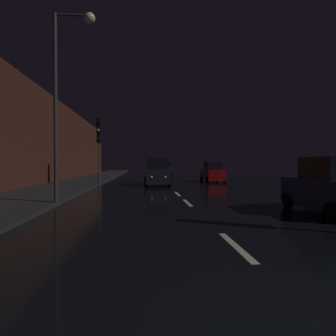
% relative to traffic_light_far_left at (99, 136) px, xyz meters
% --- Properties ---
extents(ground, '(27.65, 84.00, 0.02)m').
position_rel_traffic_light_far_left_xyz_m(ground, '(5.33, 4.65, -3.84)').
color(ground, black).
extents(sidewalk_left, '(4.40, 84.00, 0.15)m').
position_rel_traffic_light_far_left_xyz_m(sidewalk_left, '(-2.30, 4.65, -3.75)').
color(sidewalk_left, '#28282B').
rests_on(sidewalk_left, ground).
extents(building_facade_left, '(0.80, 63.00, 7.64)m').
position_rel_traffic_light_far_left_xyz_m(building_facade_left, '(-4.90, 1.15, -0.01)').
color(building_facade_left, '#472319').
rests_on(building_facade_left, ground).
extents(lane_centerline, '(0.16, 12.76, 0.01)m').
position_rel_traffic_light_far_left_xyz_m(lane_centerline, '(5.33, -11.06, -3.82)').
color(lane_centerline, beige).
rests_on(lane_centerline, ground).
extents(traffic_light_far_left, '(0.37, 0.48, 5.23)m').
position_rel_traffic_light_far_left_xyz_m(traffic_light_far_left, '(0.00, 0.00, 0.00)').
color(traffic_light_far_left, '#38383A').
rests_on(traffic_light_far_left, ground).
extents(streetlamp_overhead, '(1.70, 0.44, 7.95)m').
position_rel_traffic_light_far_left_xyz_m(streetlamp_overhead, '(0.23, -10.47, 1.37)').
color(streetlamp_overhead, '#2D2D30').
rests_on(streetlamp_overhead, ground).
extents(car_approaching_headlights, '(1.98, 4.28, 2.16)m').
position_rel_traffic_light_far_left_xyz_m(car_approaching_headlights, '(4.46, 0.21, -2.84)').
color(car_approaching_headlights, black).
rests_on(car_approaching_headlights, ground).
extents(car_distant_taillights, '(1.87, 4.04, 2.04)m').
position_rel_traffic_light_far_left_xyz_m(car_distant_taillights, '(6.67, 21.74, -2.90)').
color(car_distant_taillights, '#141E51').
rests_on(car_distant_taillights, ground).
extents(car_parked_right_far, '(1.75, 3.78, 1.90)m').
position_rel_traffic_light_far_left_xyz_m(car_parked_right_far, '(9.85, 4.13, -2.96)').
color(car_parked_right_far, maroon).
rests_on(car_parked_right_far, ground).
extents(car_parked_right_near, '(1.81, 3.92, 1.97)m').
position_rel_traffic_light_far_left_xyz_m(car_parked_right_near, '(9.85, -13.18, -2.93)').
color(car_parked_right_near, '#141E51').
rests_on(car_parked_right_near, ground).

